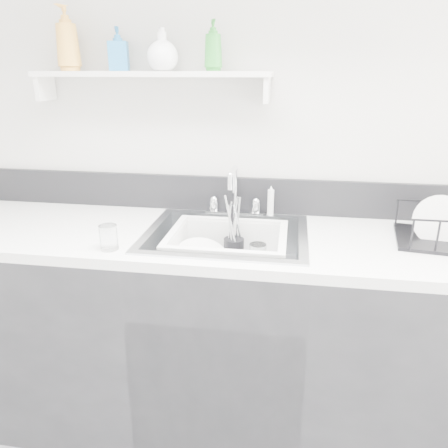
# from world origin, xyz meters

# --- Properties ---
(counter_run) EXTENTS (3.20, 0.62, 0.92)m
(counter_run) POSITION_xyz_m (0.00, 1.19, 0.46)
(counter_run) COLOR #252528
(counter_run) RESTS_ON ground
(backsplash) EXTENTS (3.20, 0.02, 0.16)m
(backsplash) POSITION_xyz_m (0.00, 1.49, 1.00)
(backsplash) COLOR black
(backsplash) RESTS_ON counter_run
(sink) EXTENTS (0.64, 0.52, 0.20)m
(sink) POSITION_xyz_m (0.00, 1.19, 0.83)
(sink) COLOR silver
(sink) RESTS_ON counter_run
(faucet) EXTENTS (0.26, 0.18, 0.23)m
(faucet) POSITION_xyz_m (0.00, 1.44, 0.98)
(faucet) COLOR silver
(faucet) RESTS_ON counter_run
(side_sprayer) EXTENTS (0.03, 0.03, 0.14)m
(side_sprayer) POSITION_xyz_m (0.16, 1.44, 0.99)
(side_sprayer) COLOR white
(side_sprayer) RESTS_ON counter_run
(wall_shelf) EXTENTS (1.00, 0.16, 0.12)m
(wall_shelf) POSITION_xyz_m (-0.35, 1.42, 1.51)
(wall_shelf) COLOR silver
(wall_shelf) RESTS_ON room_shell
(wash_tub) EXTENTS (0.52, 0.45, 0.18)m
(wash_tub) POSITION_xyz_m (0.01, 1.18, 0.84)
(wash_tub) COLOR white
(wash_tub) RESTS_ON sink
(plate_stack) EXTENTS (0.27, 0.26, 0.10)m
(plate_stack) POSITION_xyz_m (-0.09, 1.17, 0.80)
(plate_stack) COLOR white
(plate_stack) RESTS_ON wash_tub
(utensil_cup) EXTENTS (0.08, 0.08, 0.29)m
(utensil_cup) POSITION_xyz_m (0.02, 1.26, 0.83)
(utensil_cup) COLOR black
(utensil_cup) RESTS_ON wash_tub
(ladle) EXTENTS (0.28, 0.20, 0.08)m
(ladle) POSITION_xyz_m (-0.08, 1.19, 0.80)
(ladle) COLOR silver
(ladle) RESTS_ON wash_tub
(tumbler_in_tub) EXTENTS (0.09, 0.09, 0.10)m
(tumbler_in_tub) POSITION_xyz_m (0.12, 1.23, 0.82)
(tumbler_in_tub) COLOR white
(tumbler_in_tub) RESTS_ON wash_tub
(tumbler_counter) EXTENTS (0.07, 0.07, 0.09)m
(tumbler_counter) POSITION_xyz_m (-0.39, 0.97, 0.97)
(tumbler_counter) COLOR white
(tumbler_counter) RESTS_ON counter_run
(bowl_small) EXTENTS (0.13, 0.13, 0.03)m
(bowl_small) POSITION_xyz_m (0.09, 1.13, 0.78)
(bowl_small) COLOR white
(bowl_small) RESTS_ON wash_tub
(soap_bottle_a) EXTENTS (0.12, 0.12, 0.25)m
(soap_bottle_a) POSITION_xyz_m (-0.69, 1.40, 1.66)
(soap_bottle_a) COLOR gold
(soap_bottle_a) RESTS_ON wall_shelf
(soap_bottle_b) EXTENTS (0.09, 0.09, 0.17)m
(soap_bottle_b) POSITION_xyz_m (-0.48, 1.41, 1.62)
(soap_bottle_b) COLOR #2373B1
(soap_bottle_b) RESTS_ON wall_shelf
(soap_bottle_c) EXTENTS (0.13, 0.13, 0.16)m
(soap_bottle_c) POSITION_xyz_m (-0.29, 1.40, 1.61)
(soap_bottle_c) COLOR white
(soap_bottle_c) RESTS_ON wall_shelf
(soap_bottle_d) EXTENTS (0.10, 0.10, 0.19)m
(soap_bottle_d) POSITION_xyz_m (-0.09, 1.41, 1.63)
(soap_bottle_d) COLOR #298E2D
(soap_bottle_d) RESTS_ON wall_shelf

